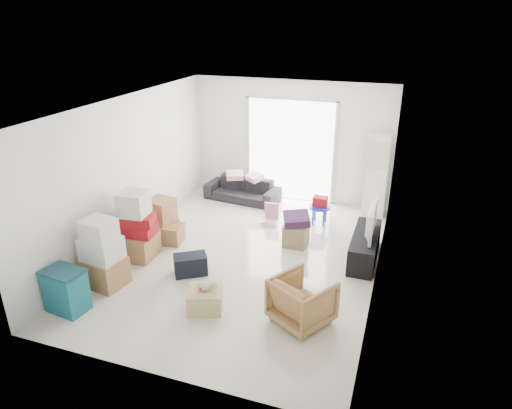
{
  "coord_description": "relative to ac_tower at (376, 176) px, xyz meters",
  "views": [
    {
      "loc": [
        2.49,
        -6.63,
        4.03
      ],
      "look_at": [
        0.14,
        0.2,
        0.96
      ],
      "focal_mm": 32.0,
      "sensor_mm": 36.0,
      "label": 1
    }
  ],
  "objects": [
    {
      "name": "box_stack_b",
      "position": [
        -3.75,
        -3.21,
        -0.35
      ],
      "size": [
        0.71,
        0.63,
        1.22
      ],
      "rotation": [
        0.0,
        0.0,
        0.1
      ],
      "color": "#A6804B",
      "rests_on": "room_shell"
    },
    {
      "name": "ac_tower",
      "position": [
        0.0,
        0.0,
        0.0
      ],
      "size": [
        0.45,
        0.3,
        1.75
      ],
      "primitive_type": "cube",
      "color": "silver",
      "rests_on": "room_shell"
    },
    {
      "name": "pillow_left",
      "position": [
        -3.11,
        -0.15,
        -0.15
      ],
      "size": [
        0.41,
        0.38,
        0.11
      ],
      "primitive_type": "cube",
      "rotation": [
        0.0,
        0.0,
        0.41
      ],
      "color": "#F3B1C5",
      "rests_on": "sofa"
    },
    {
      "name": "room_shell",
      "position": [
        -1.95,
        -2.65,
        0.48
      ],
      "size": [
        4.98,
        6.48,
        3.18
      ],
      "color": "beige",
      "rests_on": "ground"
    },
    {
      "name": "tv_console",
      "position": [
        0.05,
        -1.99,
        -0.64
      ],
      "size": [
        0.43,
        1.43,
        0.48
      ],
      "primitive_type": "cube",
      "color": "black",
      "rests_on": "room_shell"
    },
    {
      "name": "armchair",
      "position": [
        -0.57,
        -4.08,
        -0.5
      ],
      "size": [
        0.98,
        0.96,
        0.75
      ],
      "primitive_type": "imported",
      "rotation": [
        0.0,
        0.0,
        2.61
      ],
      "color": "#A7734A",
      "rests_on": "room_shell"
    },
    {
      "name": "television",
      "position": [
        0.05,
        -1.99,
        -0.33
      ],
      "size": [
        0.55,
        0.95,
        0.13
      ],
      "primitive_type": "imported",
      "rotation": [
        0.0,
        0.0,
        1.57
      ],
      "color": "black",
      "rests_on": "tv_console"
    },
    {
      "name": "loose_box",
      "position": [
        -3.46,
        -2.54,
        -0.7
      ],
      "size": [
        0.46,
        0.46,
        0.35
      ],
      "primitive_type": "cube",
      "rotation": [
        0.0,
        0.0,
        0.1
      ],
      "color": "#A6804B",
      "rests_on": "room_shell"
    },
    {
      "name": "kids_table",
      "position": [
        -1.0,
        -0.81,
        -0.47
      ],
      "size": [
        0.44,
        0.44,
        0.58
      ],
      "rotation": [
        0.0,
        0.0,
        0.04
      ],
      "color": "#1525C2",
      "rests_on": "room_shell"
    },
    {
      "name": "duffel_bag",
      "position": [
        -2.61,
        -3.44,
        -0.71
      ],
      "size": [
        0.62,
        0.56,
        0.34
      ],
      "primitive_type": "cube",
      "rotation": [
        0.0,
        0.0,
        0.58
      ],
      "color": "black",
      "rests_on": "room_shell"
    },
    {
      "name": "box_stack_c",
      "position": [
        -3.72,
        -2.42,
        -0.49
      ],
      "size": [
        0.64,
        0.58,
        0.79
      ],
      "rotation": [
        0.0,
        0.0,
        -0.29
      ],
      "color": "#A6804B",
      "rests_on": "room_shell"
    },
    {
      "name": "ottoman",
      "position": [
        -1.22,
        -1.88,
        -0.66
      ],
      "size": [
        0.43,
        0.43,
        0.42
      ],
      "primitive_type": "cube",
      "rotation": [
        0.0,
        0.0,
        -0.02
      ],
      "color": "#9C845B",
      "rests_on": "room_shell"
    },
    {
      "name": "toy_walker",
      "position": [
        -1.94,
        -1.14,
        -0.76
      ],
      "size": [
        0.33,
        0.29,
        0.43
      ],
      "rotation": [
        0.0,
        0.0,
        0.04
      ],
      "color": "silver",
      "rests_on": "room_shell"
    },
    {
      "name": "pillow_right",
      "position": [
        -2.64,
        -0.13,
        -0.15
      ],
      "size": [
        0.42,
        0.41,
        0.11
      ],
      "primitive_type": "cube",
      "rotation": [
        0.0,
        0.0,
        -0.61
      ],
      "color": "#F3B1C5",
      "rests_on": "sofa"
    },
    {
      "name": "box_stack_a",
      "position": [
        -3.75,
        -4.17,
        -0.37
      ],
      "size": [
        0.69,
        0.61,
        1.13
      ],
      "rotation": [
        0.0,
        0.0,
        -0.13
      ],
      "color": "#A6804B",
      "rests_on": "room_shell"
    },
    {
      "name": "sofa",
      "position": [
        -2.93,
        -0.15,
        -0.54
      ],
      "size": [
        1.75,
        0.68,
        0.67
      ],
      "primitive_type": "imported",
      "rotation": [
        0.0,
        0.0,
        -0.11
      ],
      "color": "#242429",
      "rests_on": "room_shell"
    },
    {
      "name": "plush_bunny",
      "position": [
        -1.94,
        -4.24,
        -0.48
      ],
      "size": [
        0.3,
        0.18,
        0.15
      ],
      "rotation": [
        0.0,
        0.0,
        0.53
      ],
      "color": "#B2ADA8",
      "rests_on": "wood_crate"
    },
    {
      "name": "wood_crate",
      "position": [
        -1.98,
        -4.24,
        -0.71
      ],
      "size": [
        0.62,
        0.62,
        0.32
      ],
      "primitive_type": "cube",
      "rotation": [
        0.0,
        0.0,
        0.35
      ],
      "color": "tan",
      "rests_on": "room_shell"
    },
    {
      "name": "storage_bins",
      "position": [
        -3.85,
        -4.92,
        -0.54
      ],
      "size": [
        0.63,
        0.48,
        0.66
      ],
      "rotation": [
        0.0,
        0.0,
        -0.13
      ],
      "color": "#0F5565",
      "rests_on": "room_shell"
    },
    {
      "name": "blanket",
      "position": [
        -1.22,
        -1.88,
        -0.38
      ],
      "size": [
        0.59,
        0.59,
        0.14
      ],
      "primitive_type": "cube",
      "rotation": [
        0.0,
        0.0,
        0.35
      ],
      "color": "#3C1C47",
      "rests_on": "ottoman"
    },
    {
      "name": "sliding_door",
      "position": [
        -1.95,
        0.33,
        0.37
      ],
      "size": [
        2.1,
        0.04,
        2.33
      ],
      "color": "white",
      "rests_on": "room_shell"
    }
  ]
}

